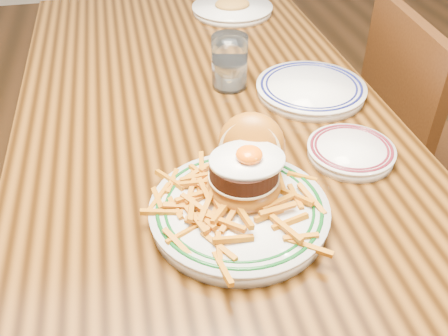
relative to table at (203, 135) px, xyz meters
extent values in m
plane|color=black|center=(0.00, 0.00, -0.66)|extent=(6.00, 6.00, 0.00)
cube|color=black|center=(0.00, 0.00, 0.06)|extent=(0.85, 1.60, 0.05)
cylinder|color=black|center=(-0.36, 0.74, -0.31)|extent=(0.07, 0.07, 0.70)
cylinder|color=black|center=(0.36, 0.74, -0.31)|extent=(0.07, 0.07, 0.70)
cube|color=#3D200C|center=(0.72, 0.02, -0.23)|extent=(0.46, 0.46, 0.04)
cube|color=#3D200C|center=(0.53, 0.03, 0.02)|extent=(0.06, 0.42, 0.45)
cylinder|color=#3D200C|center=(0.91, 0.18, -0.46)|extent=(0.04, 0.04, 0.41)
cylinder|color=#3D200C|center=(0.55, 0.21, -0.46)|extent=(0.04, 0.04, 0.41)
cylinder|color=#3D200C|center=(0.52, -0.15, -0.46)|extent=(0.04, 0.04, 0.41)
cylinder|color=silver|center=(0.00, -0.40, 0.10)|extent=(0.30, 0.30, 0.02)
cylinder|color=silver|center=(0.00, -0.40, 0.11)|extent=(0.31, 0.31, 0.01)
torus|color=#0C4414|center=(0.00, -0.40, 0.12)|extent=(0.29, 0.29, 0.01)
torus|color=#0C4414|center=(0.00, -0.40, 0.12)|extent=(0.26, 0.26, 0.01)
ellipsoid|color=#985B13|center=(0.01, -0.36, 0.13)|extent=(0.13, 0.13, 0.06)
cylinder|color=beige|center=(0.01, -0.36, 0.15)|extent=(0.12, 0.12, 0.00)
cylinder|color=black|center=(0.01, -0.36, 0.17)|extent=(0.12, 0.12, 0.03)
ellipsoid|color=white|center=(0.02, -0.36, 0.19)|extent=(0.13, 0.11, 0.01)
ellipsoid|color=#FD5F05|center=(0.02, -0.37, 0.20)|extent=(0.05, 0.05, 0.03)
ellipsoid|color=#985B13|center=(0.04, -0.29, 0.17)|extent=(0.15, 0.14, 0.14)
cylinder|color=beige|center=(0.03, -0.31, 0.17)|extent=(0.12, 0.08, 0.11)
cylinder|color=silver|center=(0.26, -0.27, 0.10)|extent=(0.17, 0.17, 0.02)
cylinder|color=silver|center=(0.26, -0.27, 0.11)|extent=(0.18, 0.18, 0.01)
torus|color=#52121D|center=(0.26, -0.27, 0.11)|extent=(0.16, 0.16, 0.01)
torus|color=#52121D|center=(0.26, -0.27, 0.11)|extent=(0.15, 0.15, 0.01)
cube|color=silver|center=(0.28, -0.26, 0.11)|extent=(0.10, 0.08, 0.00)
cylinder|color=silver|center=(0.26, -0.01, 0.10)|extent=(0.26, 0.26, 0.02)
cylinder|color=silver|center=(0.26, -0.01, 0.11)|extent=(0.26, 0.26, 0.01)
torus|color=#0F124B|center=(0.26, -0.01, 0.11)|extent=(0.24, 0.24, 0.01)
torus|color=#0F124B|center=(0.26, -0.01, 0.11)|extent=(0.22, 0.22, 0.01)
cylinder|color=white|center=(0.08, 0.07, 0.15)|extent=(0.09, 0.09, 0.13)
cylinder|color=silver|center=(0.08, 0.07, 0.12)|extent=(0.07, 0.07, 0.06)
cylinder|color=silver|center=(0.20, 0.55, 0.10)|extent=(0.26, 0.26, 0.02)
cylinder|color=silver|center=(0.20, 0.55, 0.11)|extent=(0.26, 0.26, 0.01)
ellipsoid|color=#B37933|center=(0.20, 0.55, 0.12)|extent=(0.11, 0.09, 0.03)
camera|label=1|loc=(-0.16, -1.01, 0.69)|focal=40.00mm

